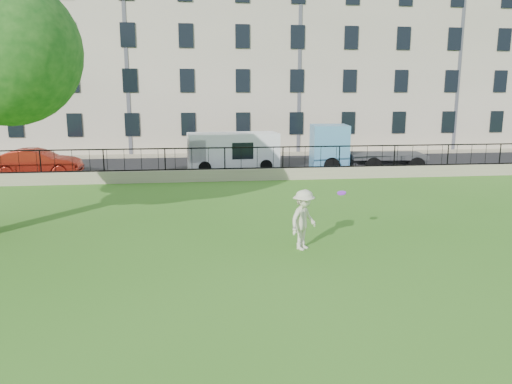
{
  "coord_description": "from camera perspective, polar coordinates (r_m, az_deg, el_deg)",
  "views": [
    {
      "loc": [
        -1.45,
        -13.19,
        4.6
      ],
      "look_at": [
        0.57,
        3.5,
        1.14
      ],
      "focal_mm": 35.0,
      "sensor_mm": 36.0,
      "label": 1
    }
  ],
  "objects": [
    {
      "name": "frisbee",
      "position": [
        15.36,
        9.76,
        -0.1
      ],
      "size": [
        0.29,
        0.29,
        0.12
      ],
      "primitive_type": "cylinder",
      "rotation": [
        0.21,
        -0.14,
        -0.09
      ],
      "color": "#9526DB"
    },
    {
      "name": "building_row",
      "position": [
        40.84,
        -5.04,
        14.86
      ],
      "size": [
        56.4,
        10.4,
        13.8
      ],
      "color": "beige",
      "rests_on": "ground"
    },
    {
      "name": "retaining_wall",
      "position": [
        25.59,
        -3.56,
        1.95
      ],
      "size": [
        50.0,
        0.4,
        0.6
      ],
      "primitive_type": "cube",
      "color": "gray",
      "rests_on": "ground"
    },
    {
      "name": "blue_truck",
      "position": [
        29.43,
        12.46,
        4.96
      ],
      "size": [
        6.44,
        2.82,
        2.62
      ],
      "primitive_type": "cube",
      "rotation": [
        0.0,
        0.0,
        -0.1
      ],
      "color": "#5394C4",
      "rests_on": "street"
    },
    {
      "name": "white_van",
      "position": [
        28.88,
        -2.65,
        4.63
      ],
      "size": [
        5.27,
        2.4,
        2.15
      ],
      "primitive_type": "cube",
      "rotation": [
        0.0,
        0.0,
        0.08
      ],
      "color": "white",
      "rests_on": "street"
    },
    {
      "name": "street",
      "position": [
        30.27,
        -4.09,
        2.89
      ],
      "size": [
        60.0,
        9.0,
        0.01
      ],
      "primitive_type": "cube",
      "color": "black",
      "rests_on": "ground"
    },
    {
      "name": "sidewalk",
      "position": [
        35.41,
        -4.52,
        4.25
      ],
      "size": [
        60.0,
        1.4,
        0.12
      ],
      "primitive_type": "cube",
      "color": "gray",
      "rests_on": "ground"
    },
    {
      "name": "man",
      "position": [
        14.55,
        5.47,
        -3.19
      ],
      "size": [
        1.28,
        1.28,
        1.78
      ],
      "primitive_type": "imported",
      "rotation": [
        0.0,
        0.0,
        0.79
      ],
      "color": "beige",
      "rests_on": "ground"
    },
    {
      "name": "red_sedan",
      "position": [
        29.11,
        -23.75,
        3.06
      ],
      "size": [
        4.56,
        1.6,
        1.5
      ],
      "primitive_type": "imported",
      "rotation": [
        0.0,
        0.0,
        1.57
      ],
      "color": "maroon",
      "rests_on": "street"
    },
    {
      "name": "iron_railing",
      "position": [
        25.46,
        -3.59,
        3.84
      ],
      "size": [
        50.0,
        0.05,
        1.13
      ],
      "color": "black",
      "rests_on": "retaining_wall"
    },
    {
      "name": "ground",
      "position": [
        14.04,
        -0.6,
        -7.48
      ],
      "size": [
        120.0,
        120.0,
        0.0
      ],
      "primitive_type": "plane",
      "color": "#36731B",
      "rests_on": "ground"
    }
  ]
}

